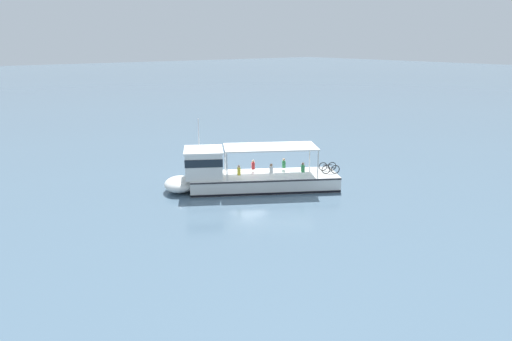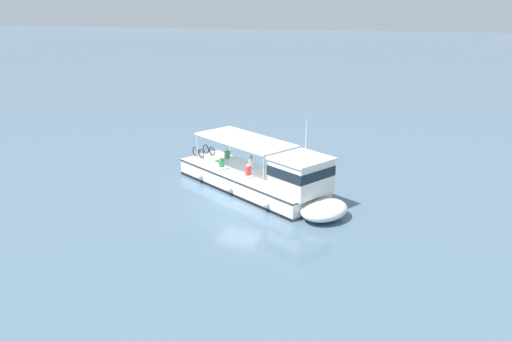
{
  "view_description": "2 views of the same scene",
  "coord_description": "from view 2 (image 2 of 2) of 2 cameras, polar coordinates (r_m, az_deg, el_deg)",
  "views": [
    {
      "loc": [
        -27.95,
        21.03,
        10.65
      ],
      "look_at": [
        -1.63,
        0.59,
        1.4
      ],
      "focal_mm": 33.06,
      "sensor_mm": 36.0,
      "label": 1
    },
    {
      "loc": [
        26.33,
        9.23,
        11.19
      ],
      "look_at": [
        -1.63,
        0.59,
        1.4
      ],
      "focal_mm": 35.1,
      "sensor_mm": 36.0,
      "label": 2
    }
  ],
  "objects": [
    {
      "name": "ferry_main",
      "position": [
        30.26,
        1.27,
        -1.15
      ],
      "size": [
        9.26,
        12.46,
        5.32
      ],
      "color": "white",
      "rests_on": "ground"
    },
    {
      "name": "ground_plane",
      "position": [
        30.06,
        -1.99,
        -3.37
      ],
      "size": [
        400.0,
        400.0,
        0.0
      ],
      "primitive_type": "plane",
      "color": "slate"
    }
  ]
}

